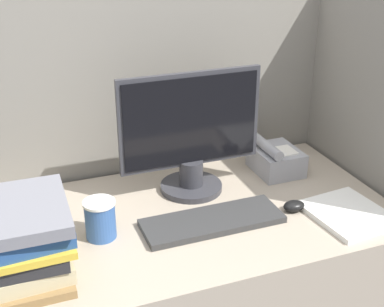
% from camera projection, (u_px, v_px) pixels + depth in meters
% --- Properties ---
extents(cubicle_panel_rear, '(1.70, 0.04, 1.42)m').
position_uv_depth(cubicle_panel_rear, '(148.00, 178.00, 2.00)').
color(cubicle_panel_rear, gray).
rests_on(cubicle_panel_rear, ground_plane).
extents(cubicle_panel_right, '(0.04, 0.76, 1.42)m').
position_uv_depth(cubicle_panel_right, '(361.00, 189.00, 1.92)').
color(cubicle_panel_right, gray).
rests_on(cubicle_panel_right, ground_plane).
extents(monitor, '(0.47, 0.21, 0.41)m').
position_uv_depth(monitor, '(191.00, 138.00, 1.73)').
color(monitor, '#333338').
rests_on(monitor, desk).
extents(keyboard, '(0.43, 0.15, 0.02)m').
position_uv_depth(keyboard, '(212.00, 221.00, 1.60)').
color(keyboard, '#333333').
rests_on(keyboard, desk).
extents(mouse, '(0.07, 0.05, 0.03)m').
position_uv_depth(mouse, '(294.00, 206.00, 1.67)').
color(mouse, black).
rests_on(mouse, desk).
extents(coffee_cup, '(0.09, 0.09, 0.12)m').
position_uv_depth(coffee_cup, '(100.00, 219.00, 1.52)').
color(coffee_cup, '#335999').
rests_on(coffee_cup, desk).
extents(book_stack, '(0.24, 0.31, 0.20)m').
position_uv_depth(book_stack, '(23.00, 238.00, 1.35)').
color(book_stack, olive).
rests_on(book_stack, desk).
extents(desk_telephone, '(0.15, 0.18, 0.12)m').
position_uv_depth(desk_telephone, '(275.00, 159.00, 1.90)').
color(desk_telephone, '#99999E').
rests_on(desk_telephone, desk).
extents(paper_pile, '(0.24, 0.27, 0.02)m').
position_uv_depth(paper_pile, '(348.00, 214.00, 1.64)').
color(paper_pile, white).
rests_on(paper_pile, desk).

